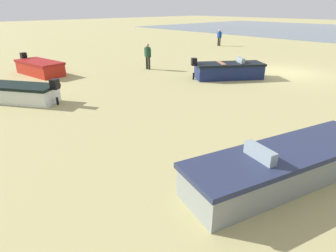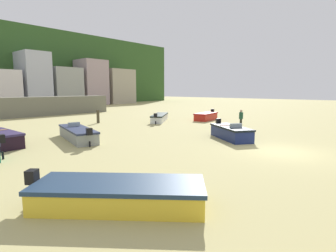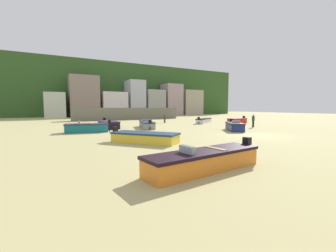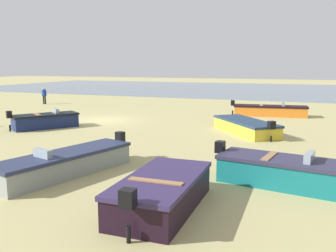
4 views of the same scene
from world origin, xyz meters
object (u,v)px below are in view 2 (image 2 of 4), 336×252
object	(u,v)px
boat_yellow_4	(119,194)
beach_walker_distant	(241,117)
boat_red_6	(206,116)
boat_white_7	(160,118)
boat_navy_5	(231,132)
mooring_post_near_water	(98,117)
boat_grey_0	(78,134)

from	to	relation	value
boat_yellow_4	beach_walker_distant	world-z (taller)	beach_walker_distant
boat_yellow_4	boat_red_6	world-z (taller)	boat_red_6
boat_white_7	beach_walker_distant	bearing A→B (deg)	-28.29
boat_navy_5	mooring_post_near_water	xyz separation A→B (m)	(-1.11, 14.08, 0.20)
boat_yellow_4	boat_navy_5	world-z (taller)	boat_navy_5
boat_grey_0	boat_white_7	size ratio (longest dim) A/B	1.18
beach_walker_distant	boat_yellow_4	bearing A→B (deg)	-175.07
boat_red_6	mooring_post_near_water	distance (m)	11.43
boat_white_7	boat_red_6	bearing A→B (deg)	19.33
boat_white_7	mooring_post_near_water	size ratio (longest dim) A/B	3.57
boat_grey_0	boat_white_7	xyz separation A→B (m)	(11.13, 3.05, -0.03)
boat_grey_0	boat_red_6	distance (m)	15.30
boat_grey_0	boat_yellow_4	size ratio (longest dim) A/B	1.13
boat_navy_5	boat_white_7	size ratio (longest dim) A/B	0.85
boat_white_7	boat_grey_0	bearing A→B (deg)	-109.39
boat_yellow_4	boat_red_6	size ratio (longest dim) A/B	1.31
boat_grey_0	boat_red_6	world-z (taller)	same
beach_walker_distant	boat_white_7	bearing A→B (deg)	86.06
mooring_post_near_water	boat_navy_5	bearing A→B (deg)	-85.49
boat_red_6	boat_yellow_4	bearing A→B (deg)	108.42
mooring_post_near_water	boat_white_7	bearing A→B (deg)	-34.78
boat_red_6	beach_walker_distant	bearing A→B (deg)	141.83
boat_navy_5	beach_walker_distant	distance (m)	5.35
boat_grey_0	boat_red_6	size ratio (longest dim) A/B	1.49
boat_navy_5	boat_white_7	bearing A→B (deg)	-76.76
boat_grey_0	boat_navy_5	xyz separation A→B (m)	(7.09, -7.45, 0.04)
boat_yellow_4	boat_navy_5	bearing A→B (deg)	154.57
boat_grey_0	boat_white_7	world-z (taller)	boat_grey_0
boat_yellow_4	boat_navy_5	distance (m)	11.92
boat_yellow_4	boat_navy_5	xyz separation A→B (m)	(11.59, 2.77, 0.08)
boat_grey_0	mooring_post_near_water	xyz separation A→B (m)	(5.98, 6.63, 0.24)
mooring_post_near_water	boat_red_6	bearing A→B (deg)	-35.30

